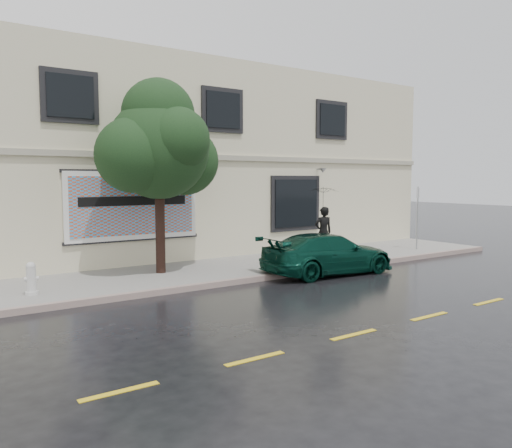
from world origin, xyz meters
TOP-DOWN VIEW (x-y plane):
  - ground at (0.00, 0.00)m, footprint 90.00×90.00m
  - sidewalk at (0.00, 3.25)m, footprint 20.00×3.50m
  - curb at (0.00, 1.50)m, footprint 20.00×0.18m
  - road_marking at (0.00, -3.50)m, footprint 19.00×0.12m
  - building at (0.00, 9.00)m, footprint 20.00×8.12m
  - billboard at (-3.20, 4.92)m, footprint 4.30×0.16m
  - car at (1.45, 1.20)m, footprint 4.38×2.17m
  - pedestrian at (2.88, 3.01)m, footprint 0.73×0.57m
  - umbrella at (2.88, 3.01)m, footprint 1.28×1.28m
  - street_tree at (-2.95, 3.52)m, footprint 2.87×2.87m
  - fire_hydrant at (-6.60, 2.63)m, footprint 0.32×0.30m
  - sign_pole at (7.30, 2.52)m, footprint 0.29×0.12m

SIDE VIEW (x-z plane):
  - ground at x=0.00m, z-range 0.00..0.00m
  - road_marking at x=0.00m, z-range 0.00..0.01m
  - sidewalk at x=0.00m, z-range 0.00..0.15m
  - curb at x=0.00m, z-range -0.01..0.15m
  - fire_hydrant at x=-6.60m, z-range 0.14..0.92m
  - car at x=1.45m, z-range 0.00..1.24m
  - pedestrian at x=2.88m, z-range 0.15..1.92m
  - sign_pole at x=7.30m, z-range 0.41..2.84m
  - billboard at x=-3.20m, z-range 0.95..3.15m
  - umbrella at x=2.88m, z-range 1.92..2.69m
  - building at x=0.00m, z-range 0.00..7.00m
  - street_tree at x=-2.95m, z-range 1.20..6.21m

